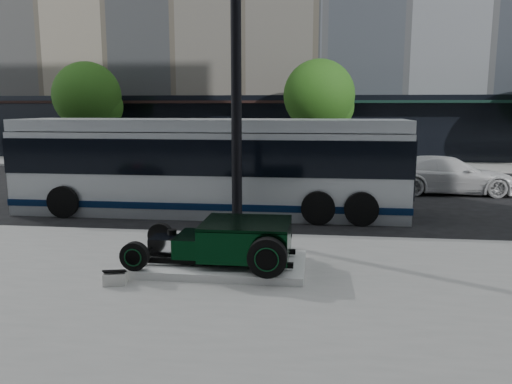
# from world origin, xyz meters

# --- Properties ---
(ground) EXTENTS (120.00, 120.00, 0.00)m
(ground) POSITION_xyz_m (0.00, 0.00, 0.00)
(ground) COLOR black
(ground) RESTS_ON ground
(sidewalk_far) EXTENTS (70.00, 4.00, 0.12)m
(sidewalk_far) POSITION_xyz_m (0.00, 14.00, 0.06)
(sidewalk_far) COLOR gray
(sidewalk_far) RESTS_ON ground
(street_trees) EXTENTS (29.80, 3.80, 5.70)m
(street_trees) POSITION_xyz_m (1.15, 13.07, 3.77)
(street_trees) COLOR black
(street_trees) RESTS_ON sidewalk_far
(display_plinth) EXTENTS (3.40, 1.80, 0.15)m
(display_plinth) POSITION_xyz_m (-0.94, -4.85, 0.20)
(display_plinth) COLOR silver
(display_plinth) RESTS_ON sidewalk_near
(hot_rod) EXTENTS (3.22, 2.00, 0.81)m
(hot_rod) POSITION_xyz_m (-0.61, -4.85, 0.70)
(hot_rod) COLOR black
(hot_rod) RESTS_ON display_plinth
(info_plaque) EXTENTS (0.46, 0.39, 0.31)m
(info_plaque) POSITION_xyz_m (-2.64, -5.99, 0.24)
(info_plaque) COLOR silver
(info_plaque) RESTS_ON sidewalk_near
(lamppost) EXTENTS (0.45, 0.45, 8.24)m
(lamppost) POSITION_xyz_m (-0.95, -2.52, 3.93)
(lamppost) COLOR black
(lamppost) RESTS_ON sidewalk_near
(transit_bus) EXTENTS (12.12, 2.88, 2.92)m
(transit_bus) POSITION_xyz_m (-2.37, 0.96, 1.49)
(transit_bus) COLOR #B5BBBF
(transit_bus) RESTS_ON ground
(white_sedan) EXTENTS (4.94, 2.02, 1.43)m
(white_sedan) POSITION_xyz_m (5.97, 5.50, 0.71)
(white_sedan) COLOR silver
(white_sedan) RESTS_ON ground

